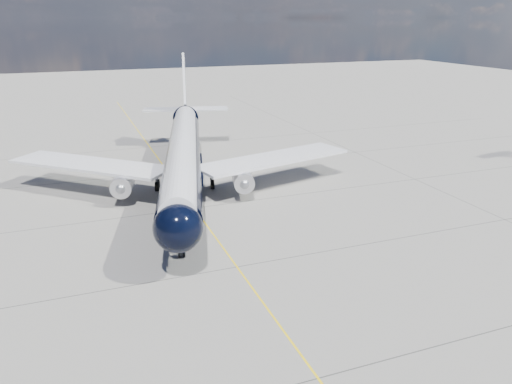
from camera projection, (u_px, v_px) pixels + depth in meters
ground at (184, 194)px, 60.48m from camera, size 320.00×320.00×0.00m
taxiway_centerline at (194, 208)px, 56.06m from camera, size 0.16×160.00×0.01m
main_airliner at (183, 153)px, 60.83m from camera, size 41.61×51.47×15.07m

